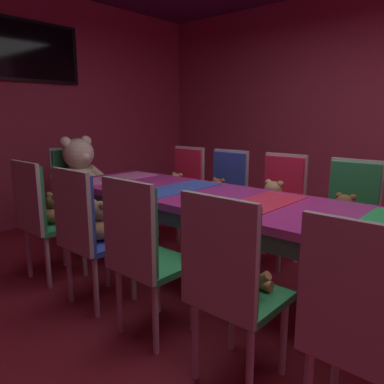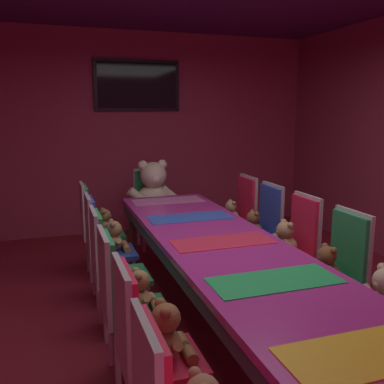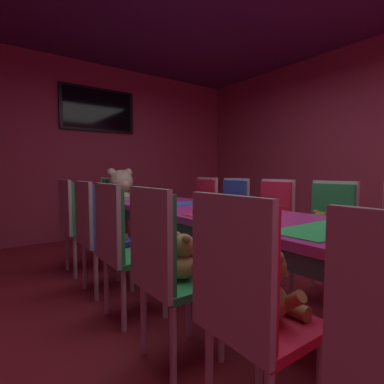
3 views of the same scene
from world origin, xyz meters
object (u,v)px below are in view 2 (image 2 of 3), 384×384
(teddy_right_1, at_px, (384,297))
(throne_chair, at_px, (151,199))
(chair_left_3, at_px, (106,259))
(chair_left_4, at_px, (98,238))
(chair_right_5, at_px, (242,210))
(teddy_right_2, at_px, (326,266))
(teddy_right_3, at_px, (284,240))
(chair_left_5, at_px, (91,221))
(teddy_left_5, at_px, (105,222))
(wall_tv, at_px, (137,85))
(chair_left_2, at_px, (118,291))
(teddy_left_1, at_px, (167,334))
(chair_right_2, at_px, (342,262))
(banquet_table, at_px, (223,252))
(teddy_right_4, at_px, (252,225))
(chair_right_3, at_px, (299,238))
(teddy_left_2, at_px, (140,292))
(chair_right_4, at_px, (265,222))
(king_teddy_bear, at_px, (154,191))
(teddy_left_4, at_px, (115,238))
(chair_left_1, at_px, (139,337))
(teddy_right_5, at_px, (230,213))

(teddy_right_1, distance_m, throne_chair, 3.37)
(chair_left_3, bearing_deg, throne_chair, 68.25)
(chair_left_4, distance_m, chair_right_5, 1.78)
(teddy_right_2, distance_m, teddy_right_3, 0.63)
(chair_left_5, height_order, teddy_left_5, chair_left_5)
(wall_tv, bearing_deg, chair_left_2, -103.75)
(chair_left_2, bearing_deg, teddy_left_1, -74.63)
(chair_left_3, distance_m, chair_right_2, 1.78)
(chair_left_2, relative_size, chair_right_5, 1.00)
(chair_left_4, distance_m, throne_chair, 1.72)
(chair_left_2, xyz_separation_m, wall_tv, (0.84, 3.43, 1.45))
(banquet_table, bearing_deg, teddy_right_4, 52.42)
(chair_right_3, height_order, teddy_right_4, chair_right_3)
(chair_left_2, distance_m, teddy_right_4, 1.97)
(chair_left_2, xyz_separation_m, chair_right_2, (1.68, 0.00, 0.00))
(chair_left_3, height_order, chair_left_4, same)
(teddy_left_1, height_order, teddy_right_1, teddy_right_1)
(banquet_table, xyz_separation_m, chair_right_2, (0.84, -0.32, -0.06))
(teddy_left_2, bearing_deg, chair_right_5, 49.33)
(chair_left_3, bearing_deg, chair_right_4, 20.06)
(chair_left_2, bearing_deg, teddy_right_1, -21.25)
(throne_chair, bearing_deg, king_teddy_bear, -0.00)
(teddy_left_1, bearing_deg, wall_tv, 80.40)
(teddy_right_4, bearing_deg, teddy_left_2, 41.36)
(chair_left_4, distance_m, teddy_left_4, 0.14)
(wall_tv, bearing_deg, chair_left_1, -101.60)
(wall_tv, bearing_deg, teddy_right_1, -80.33)
(chair_right_2, bearing_deg, chair_left_4, -35.69)
(teddy_left_4, xyz_separation_m, teddy_right_5, (1.39, 0.60, -0.01))
(chair_right_2, bearing_deg, teddy_left_5, -50.17)
(banquet_table, relative_size, teddy_right_5, 13.53)
(chair_left_4, bearing_deg, chair_right_3, -18.69)
(chair_right_5, xyz_separation_m, throne_chair, (-0.85, 0.91, 0.00))
(chair_left_3, height_order, teddy_right_2, chair_left_3)
(teddy_left_2, relative_size, king_teddy_bear, 0.41)
(banquet_table, xyz_separation_m, wall_tv, (0.00, 3.11, 1.39))
(chair_left_5, xyz_separation_m, king_teddy_bear, (0.83, 0.71, 0.14))
(banquet_table, relative_size, chair_left_1, 3.75)
(banquet_table, xyz_separation_m, teddy_left_5, (-0.69, 1.51, -0.09))
(chair_left_1, xyz_separation_m, chair_right_5, (1.67, 2.38, 0.00))
(banquet_table, bearing_deg, teddy_left_2, -155.42)
(teddy_left_5, bearing_deg, chair_left_1, -93.23)
(teddy_left_2, xyz_separation_m, chair_right_4, (1.54, 1.23, 0.02))
(teddy_left_1, relative_size, chair_left_5, 0.33)
(chair_left_5, distance_m, teddy_right_5, 1.54)
(teddy_right_3, height_order, chair_right_4, chair_right_4)
(chair_right_2, bearing_deg, chair_left_3, -20.19)
(teddy_left_5, xyz_separation_m, chair_right_2, (1.52, -1.83, 0.03))
(teddy_right_4, bearing_deg, king_teddy_bear, -61.77)
(banquet_table, distance_m, teddy_right_4, 1.16)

